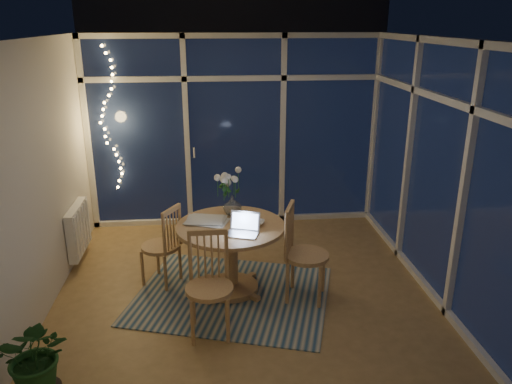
# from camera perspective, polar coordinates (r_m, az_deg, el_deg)

# --- Properties ---
(floor) EXTENTS (4.00, 4.00, 0.00)m
(floor) POSITION_cam_1_polar(r_m,az_deg,el_deg) (5.48, -1.08, -11.11)
(floor) COLOR olive
(floor) RESTS_ON ground
(ceiling) EXTENTS (4.00, 4.00, 0.00)m
(ceiling) POSITION_cam_1_polar(r_m,az_deg,el_deg) (4.74, -1.28, 17.18)
(ceiling) COLOR silver
(ceiling) RESTS_ON wall_back
(wall_back) EXTENTS (4.00, 0.04, 2.60)m
(wall_back) POSITION_cam_1_polar(r_m,az_deg,el_deg) (6.89, -2.43, 6.89)
(wall_back) COLOR beige
(wall_back) RESTS_ON floor
(wall_front) EXTENTS (4.00, 0.04, 2.60)m
(wall_front) POSITION_cam_1_polar(r_m,az_deg,el_deg) (3.11, 1.62, -8.93)
(wall_front) COLOR beige
(wall_front) RESTS_ON floor
(wall_left) EXTENTS (0.04, 4.00, 2.60)m
(wall_left) POSITION_cam_1_polar(r_m,az_deg,el_deg) (5.21, -23.66, 1.20)
(wall_left) COLOR beige
(wall_left) RESTS_ON floor
(wall_right) EXTENTS (0.04, 4.00, 2.60)m
(wall_right) POSITION_cam_1_polar(r_m,az_deg,el_deg) (5.47, 20.22, 2.44)
(wall_right) COLOR beige
(wall_right) RESTS_ON floor
(window_wall_back) EXTENTS (4.00, 0.10, 2.60)m
(window_wall_back) POSITION_cam_1_polar(r_m,az_deg,el_deg) (6.85, -2.41, 6.81)
(window_wall_back) COLOR silver
(window_wall_back) RESTS_ON floor
(window_wall_right) EXTENTS (0.10, 4.00, 2.60)m
(window_wall_right) POSITION_cam_1_polar(r_m,az_deg,el_deg) (5.46, 19.84, 2.44)
(window_wall_right) COLOR silver
(window_wall_right) RESTS_ON floor
(radiator) EXTENTS (0.10, 0.70, 0.58)m
(radiator) POSITION_cam_1_polar(r_m,az_deg,el_deg) (6.31, -19.67, -4.04)
(radiator) COLOR white
(radiator) RESTS_ON wall_left
(fairy_lights) EXTENTS (0.24, 0.10, 1.85)m
(fairy_lights) POSITION_cam_1_polar(r_m,az_deg,el_deg) (6.84, -16.46, 7.96)
(fairy_lights) COLOR #EDB85F
(fairy_lights) RESTS_ON window_wall_back
(garden_patio) EXTENTS (12.00, 6.00, 0.10)m
(garden_patio) POSITION_cam_1_polar(r_m,az_deg,el_deg) (10.16, -0.42, 3.04)
(garden_patio) COLOR black
(garden_patio) RESTS_ON ground
(garden_fence) EXTENTS (11.00, 0.08, 1.80)m
(garden_fence) POSITION_cam_1_polar(r_m,az_deg,el_deg) (10.40, -3.46, 8.81)
(garden_fence) COLOR #381F14
(garden_fence) RESTS_ON ground
(neighbour_roof) EXTENTS (7.00, 3.00, 2.20)m
(neighbour_roof) POSITION_cam_1_polar(r_m,az_deg,el_deg) (13.25, -2.72, 16.72)
(neighbour_roof) COLOR #32343C
(neighbour_roof) RESTS_ON ground
(garden_shrubs) EXTENTS (0.90, 0.90, 0.90)m
(garden_shrubs) POSITION_cam_1_polar(r_m,az_deg,el_deg) (8.46, -8.29, 3.09)
(garden_shrubs) COLOR black
(garden_shrubs) RESTS_ON ground
(rug) EXTENTS (2.35, 2.08, 0.01)m
(rug) POSITION_cam_1_polar(r_m,az_deg,el_deg) (5.39, -2.75, -11.65)
(rug) COLOR #B5AD93
(rug) RESTS_ON floor
(dining_table) EXTENTS (1.40, 1.40, 0.76)m
(dining_table) POSITION_cam_1_polar(r_m,az_deg,el_deg) (5.29, -2.86, -7.59)
(dining_table) COLOR #A86D4B
(dining_table) RESTS_ON floor
(chair_left) EXTENTS (0.58, 0.58, 0.93)m
(chair_left) POSITION_cam_1_polar(r_m,az_deg,el_deg) (5.50, -10.90, -5.93)
(chair_left) COLOR #A86D4B
(chair_left) RESTS_ON floor
(chair_right) EXTENTS (0.61, 0.61, 1.03)m
(chair_right) POSITION_cam_1_polar(r_m,az_deg,el_deg) (5.12, 5.81, -6.98)
(chair_right) COLOR #A86D4B
(chair_right) RESTS_ON floor
(chair_front) EXTENTS (0.46, 0.46, 0.99)m
(chair_front) POSITION_cam_1_polar(r_m,az_deg,el_deg) (4.57, -5.37, -10.69)
(chair_front) COLOR #A86D4B
(chair_front) RESTS_ON floor
(laptop) EXTENTS (0.37, 0.34, 0.22)m
(laptop) POSITION_cam_1_polar(r_m,az_deg,el_deg) (4.86, -1.57, -3.72)
(laptop) COLOR silver
(laptop) RESTS_ON dining_table
(flower_vase) EXTENTS (0.25, 0.25, 0.21)m
(flower_vase) POSITION_cam_1_polar(r_m,az_deg,el_deg) (5.36, -2.72, -1.54)
(flower_vase) COLOR silver
(flower_vase) RESTS_ON dining_table
(bowl) EXTENTS (0.19, 0.19, 0.04)m
(bowl) POSITION_cam_1_polar(r_m,az_deg,el_deg) (5.13, 0.04, -3.54)
(bowl) COLOR silver
(bowl) RESTS_ON dining_table
(newspapers) EXTENTS (0.46, 0.40, 0.02)m
(newspapers) POSITION_cam_1_polar(r_m,az_deg,el_deg) (5.22, -5.81, -3.30)
(newspapers) COLOR beige
(newspapers) RESTS_ON dining_table
(phone) EXTENTS (0.12, 0.09, 0.01)m
(phone) POSITION_cam_1_polar(r_m,az_deg,el_deg) (5.01, -1.57, -4.31)
(phone) COLOR black
(phone) RESTS_ON dining_table
(potted_plant) EXTENTS (0.56, 0.49, 0.76)m
(potted_plant) POSITION_cam_1_polar(r_m,az_deg,el_deg) (4.18, -23.65, -17.52)
(potted_plant) COLOR #1A491C
(potted_plant) RESTS_ON floor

